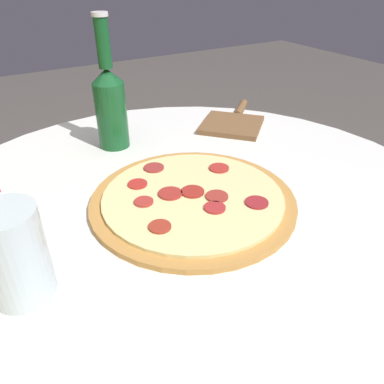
% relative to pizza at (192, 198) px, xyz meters
% --- Properties ---
extents(table, '(1.01, 1.01, 0.71)m').
position_rel_pizza_xyz_m(table, '(-0.00, 0.01, -0.18)').
color(table, silver).
rests_on(table, ground_plane).
extents(pizza, '(0.36, 0.36, 0.02)m').
position_rel_pizza_xyz_m(pizza, '(0.00, 0.00, 0.00)').
color(pizza, '#B77F3D').
rests_on(pizza, table).
extents(beer_bottle, '(0.07, 0.07, 0.28)m').
position_rel_pizza_xyz_m(beer_bottle, '(0.29, 0.03, 0.09)').
color(beer_bottle, '#144C23').
rests_on(beer_bottle, table).
extents(pizza_paddle, '(0.23, 0.24, 0.02)m').
position_rel_pizza_xyz_m(pizza_paddle, '(0.26, -0.28, -0.00)').
color(pizza_paddle, brown).
rests_on(pizza_paddle, table).
extents(drinking_glass, '(0.08, 0.08, 0.13)m').
position_rel_pizza_xyz_m(drinking_glass, '(-0.07, 0.29, 0.06)').
color(drinking_glass, silver).
rests_on(drinking_glass, table).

